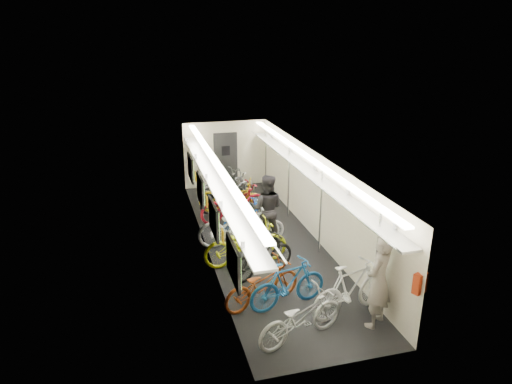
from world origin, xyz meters
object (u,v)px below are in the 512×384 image
bicycle_1 (288,284)px  passenger_near (379,281)px  passenger_mid (267,208)px  bicycle_0 (301,317)px  backpack (420,283)px

bicycle_1 → passenger_near: bearing=-135.7°
passenger_mid → passenger_near: bearing=126.5°
passenger_near → bicycle_0: bearing=-34.7°
passenger_mid → backpack: 5.11m
bicycle_0 → backpack: 2.20m
passenger_near → passenger_mid: bearing=-114.0°
passenger_near → passenger_mid: 4.29m
bicycle_1 → backpack: size_ratio=4.61×
passenger_mid → backpack: (1.37, -4.91, 0.34)m
bicycle_0 → bicycle_1: size_ratio=1.05×
passenger_near → backpack: (0.36, -0.74, 0.32)m
passenger_mid → backpack: size_ratio=4.95×
bicycle_1 → backpack: (1.82, -1.75, 0.75)m
bicycle_1 → passenger_near: size_ratio=0.91×
passenger_near → backpack: passenger_near is taller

